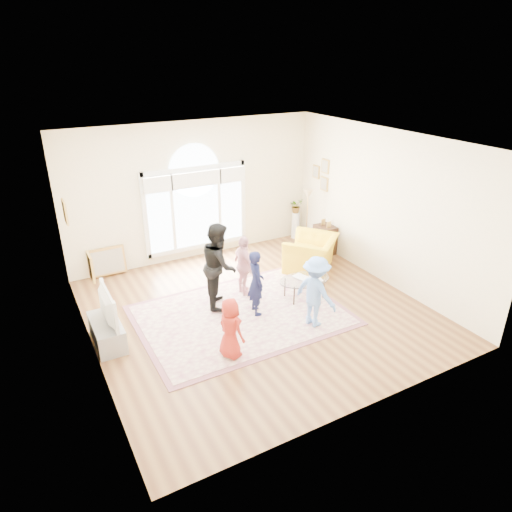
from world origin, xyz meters
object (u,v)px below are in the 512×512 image
armchair (311,253)px  television (103,307)px  tv_console (107,332)px  area_rug (241,315)px  coffee_table (305,280)px

armchair → television: bearing=-30.1°
tv_console → television: size_ratio=0.99×
television → tv_console: bearing=180.0°
area_rug → armchair: size_ratio=3.07×
area_rug → television: television is taller
area_rug → coffee_table: bearing=-0.1°
coffee_table → armchair: bearing=53.9°
area_rug → tv_console: bearing=172.8°
television → armchair: (4.71, 0.75, -0.33)m
area_rug → coffee_table: 1.48m
area_rug → armchair: 2.57m
tv_console → coffee_table: (3.82, -0.30, 0.19)m
area_rug → television: (-2.39, 0.30, 0.70)m
armchair → area_rug: bearing=-14.7°
television → area_rug: bearing=-7.2°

